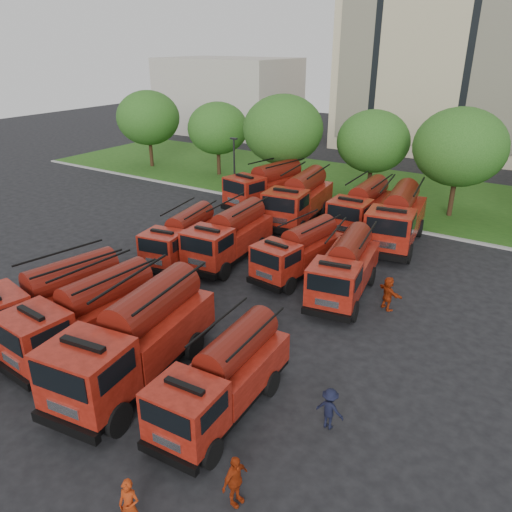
{
  "coord_description": "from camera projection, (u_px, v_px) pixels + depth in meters",
  "views": [
    {
      "loc": [
        13.27,
        -15.29,
        12.24
      ],
      "look_at": [
        0.15,
        4.84,
        1.8
      ],
      "focal_mm": 35.0,
      "sensor_mm": 36.0,
      "label": 1
    }
  ],
  "objects": [
    {
      "name": "fire_truck_6",
      "position": [
        299.0,
        251.0,
        27.77
      ],
      "size": [
        2.9,
        6.52,
        2.87
      ],
      "rotation": [
        0.0,
        0.0,
        -0.12
      ],
      "color": "black",
      "rests_on": "ground"
    },
    {
      "name": "fire_truck_1",
      "position": [
        87.0,
        315.0,
        21.01
      ],
      "size": [
        2.93,
        7.13,
        3.18
      ],
      "rotation": [
        0.0,
        0.0,
        -0.07
      ],
      "color": "black",
      "rests_on": "ground"
    },
    {
      "name": "firefighter_5",
      "position": [
        386.0,
        309.0,
        24.7
      ],
      "size": [
        1.73,
        1.45,
        1.73
      ],
      "primitive_type": "imported",
      "rotation": [
        0.0,
        0.0,
        2.57
      ],
      "color": "#93280B",
      "rests_on": "ground"
    },
    {
      "name": "tree_1",
      "position": [
        218.0,
        128.0,
        47.15
      ],
      "size": [
        5.71,
        5.71,
        6.98
      ],
      "color": "#382314",
      "rests_on": "ground"
    },
    {
      "name": "lawn",
      "position": [
        388.0,
        193.0,
        43.23
      ],
      "size": [
        70.0,
        16.0,
        0.12
      ],
      "primitive_type": "cube",
      "color": "#1A4713",
      "rests_on": "ground"
    },
    {
      "name": "curb",
      "position": [
        350.0,
        218.0,
        37.0
      ],
      "size": [
        70.0,
        0.3,
        0.14
      ],
      "primitive_type": "cube",
      "color": "gray",
      "rests_on": "ground"
    },
    {
      "name": "ground",
      "position": [
        197.0,
        325.0,
        23.27
      ],
      "size": [
        140.0,
        140.0,
        0.0
      ],
      "primitive_type": "plane",
      "color": "black",
      "rests_on": "ground"
    },
    {
      "name": "fire_truck_0",
      "position": [
        51.0,
        299.0,
        22.27
      ],
      "size": [
        3.7,
        7.35,
        3.2
      ],
      "rotation": [
        0.0,
        0.0,
        -0.19
      ],
      "color": "black",
      "rests_on": "ground"
    },
    {
      "name": "tree_4",
      "position": [
        460.0,
        147.0,
        35.48
      ],
      "size": [
        6.55,
        6.55,
        8.01
      ],
      "color": "#382314",
      "rests_on": "ground"
    },
    {
      "name": "tree_3",
      "position": [
        373.0,
        141.0,
        40.35
      ],
      "size": [
        5.88,
        5.88,
        7.19
      ],
      "color": "#382314",
      "rests_on": "ground"
    },
    {
      "name": "fire_truck_9",
      "position": [
        299.0,
        199.0,
        35.75
      ],
      "size": [
        3.62,
        8.01,
        3.52
      ],
      "rotation": [
        0.0,
        0.0,
        0.13
      ],
      "color": "black",
      "rests_on": "ground"
    },
    {
      "name": "firefighter_4",
      "position": [
        168.0,
        315.0,
        24.16
      ],
      "size": [
        1.02,
        1.0,
        1.77
      ],
      "primitive_type": "imported",
      "rotation": [
        0.0,
        0.0,
        2.42
      ],
      "color": "black",
      "rests_on": "ground"
    },
    {
      "name": "fire_truck_7",
      "position": [
        345.0,
        268.0,
        25.46
      ],
      "size": [
        3.42,
        7.02,
        3.06
      ],
      "rotation": [
        0.0,
        0.0,
        0.17
      ],
      "color": "black",
      "rests_on": "ground"
    },
    {
      "name": "fire_truck_5",
      "position": [
        230.0,
        235.0,
        29.53
      ],
      "size": [
        2.96,
        7.1,
        3.16
      ],
      "rotation": [
        0.0,
        0.0,
        0.08
      ],
      "color": "black",
      "rests_on": "ground"
    },
    {
      "name": "fire_truck_8",
      "position": [
        267.0,
        186.0,
        39.18
      ],
      "size": [
        3.86,
        7.75,
        3.37
      ],
      "rotation": [
        0.0,
        0.0,
        -0.19
      ],
      "color": "black",
      "rests_on": "ground"
    },
    {
      "name": "fire_truck_3",
      "position": [
        223.0,
        377.0,
        17.35
      ],
      "size": [
        2.65,
        6.51,
        2.91
      ],
      "rotation": [
        0.0,
        0.0,
        0.06
      ],
      "color": "black",
      "rests_on": "ground"
    },
    {
      "name": "side_building",
      "position": [
        228.0,
        96.0,
        70.11
      ],
      "size": [
        18.0,
        12.0,
        10.0
      ],
      "primitive_type": "cube",
      "color": "#A8A095",
      "rests_on": "ground"
    },
    {
      "name": "apartment_building",
      "position": [
        487.0,
        37.0,
        54.13
      ],
      "size": [
        30.0,
        14.18,
        25.0
      ],
      "color": "#BBA98B",
      "rests_on": "ground"
    },
    {
      "name": "firefighter_3",
      "position": [
        328.0,
        427.0,
        17.17
      ],
      "size": [
        1.01,
        0.53,
        1.56
      ],
      "primitive_type": "imported",
      "rotation": [
        0.0,
        0.0,
        3.13
      ],
      "color": "black",
      "rests_on": "ground"
    },
    {
      "name": "fire_truck_4",
      "position": [
        183.0,
        236.0,
        29.78
      ],
      "size": [
        3.24,
        6.6,
        2.88
      ],
      "rotation": [
        0.0,
        0.0,
        0.18
      ],
      "color": "black",
      "rests_on": "ground"
    },
    {
      "name": "tree_2",
      "position": [
        283.0,
        129.0,
        41.67
      ],
      "size": [
        6.72,
        6.72,
        8.22
      ],
      "color": "#382314",
      "rests_on": "ground"
    },
    {
      "name": "fire_truck_2",
      "position": [
        136.0,
        338.0,
        19.01
      ],
      "size": [
        3.76,
        8.11,
        3.56
      ],
      "rotation": [
        0.0,
        0.0,
        0.14
      ],
      "color": "black",
      "rests_on": "ground"
    },
    {
      "name": "fire_truck_10",
      "position": [
        362.0,
        207.0,
        34.27
      ],
      "size": [
        2.87,
        7.32,
        3.29
      ],
      "rotation": [
        0.0,
        0.0,
        0.04
      ],
      "color": "black",
      "rests_on": "ground"
    },
    {
      "name": "fire_truck_11",
      "position": [
        397.0,
        218.0,
        31.87
      ],
      "size": [
        3.85,
        8.16,
        3.57
      ],
      "rotation": [
        0.0,
        0.0,
        0.15
      ],
      "color": "black",
      "rests_on": "ground"
    },
    {
      "name": "lamp_post_0",
      "position": [
        234.0,
        165.0,
        40.34
      ],
      "size": [
        0.6,
        0.25,
        5.11
      ],
      "color": "black",
      "rests_on": "ground"
    },
    {
      "name": "tree_0",
      "position": [
        148.0,
        118.0,
        50.2
      ],
      "size": [
        6.3,
        6.3,
        7.7
      ],
      "color": "#382314",
      "rests_on": "ground"
    },
    {
      "name": "firefighter_2",
      "position": [
        236.0,
        502.0,
        14.35
      ],
      "size": [
        0.68,
        1.05,
        1.69
      ],
      "primitive_type": "imported",
      "rotation": [
        0.0,
        0.0,
        1.45
      ],
      "color": "#93280B",
      "rests_on": "ground"
    }
  ]
}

